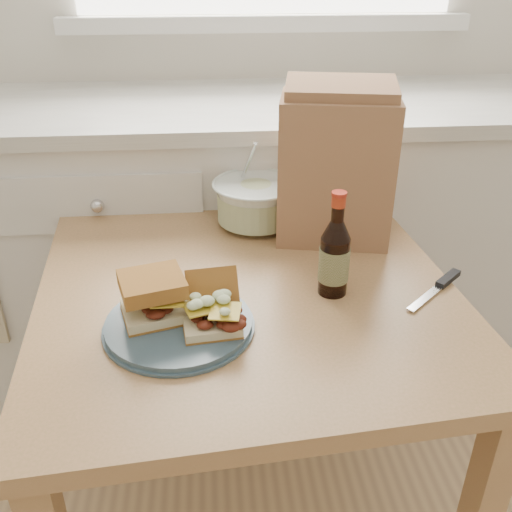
{
  "coord_description": "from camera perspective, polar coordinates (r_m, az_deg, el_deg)",
  "views": [
    {
      "loc": [
        -0.2,
        -0.01,
        1.36
      ],
      "look_at": [
        -0.12,
        0.99,
        0.8
      ],
      "focal_mm": 40.0,
      "sensor_mm": 36.0,
      "label": 1
    }
  ],
  "objects": [
    {
      "name": "sandwich_left",
      "position": [
        1.07,
        -10.23,
        -4.0
      ],
      "size": [
        0.14,
        0.13,
        0.08
      ],
      "rotation": [
        0.0,
        0.0,
        0.27
      ],
      "color": "beige",
      "rests_on": "plate"
    },
    {
      "name": "paper_bag",
      "position": [
        1.35,
        7.95,
        8.52
      ],
      "size": [
        0.29,
        0.21,
        0.34
      ],
      "primitive_type": "cube",
      "rotation": [
        0.0,
        0.0,
        -0.19
      ],
      "color": "#966748",
      "rests_on": "dining_table"
    },
    {
      "name": "plate",
      "position": [
        1.08,
        -7.72,
        -6.79
      ],
      "size": [
        0.27,
        0.27,
        0.02
      ],
      "primitive_type": "cylinder",
      "color": "#3D5462",
      "rests_on": "dining_table"
    },
    {
      "name": "cabinet_run",
      "position": [
        1.93,
        1.66,
        1.8
      ],
      "size": [
        2.5,
        0.64,
        0.94
      ],
      "color": "white",
      "rests_on": "ground"
    },
    {
      "name": "dining_table",
      "position": [
        1.26,
        -0.87,
        -7.08
      ],
      "size": [
        0.94,
        0.94,
        0.72
      ],
      "rotation": [
        0.0,
        0.0,
        0.09
      ],
      "color": "tan",
      "rests_on": "ground"
    },
    {
      "name": "sandwich_right",
      "position": [
        1.05,
        -4.45,
        -5.16
      ],
      "size": [
        0.11,
        0.15,
        0.09
      ],
      "rotation": [
        0.0,
        0.0,
        0.11
      ],
      "color": "beige",
      "rests_on": "plate"
    },
    {
      "name": "beer_bottle",
      "position": [
        1.15,
        7.86,
        -0.04
      ],
      "size": [
        0.06,
        0.06,
        0.22
      ],
      "rotation": [
        0.0,
        0.0,
        -0.42
      ],
      "color": "black",
      "rests_on": "dining_table"
    },
    {
      "name": "coleslaw_bowl",
      "position": [
        1.44,
        -0.01,
        5.25
      ],
      "size": [
        0.22,
        0.22,
        0.22
      ],
      "color": "silver",
      "rests_on": "dining_table"
    },
    {
      "name": "knife",
      "position": [
        1.26,
        18.15,
        -2.62
      ],
      "size": [
        0.16,
        0.15,
        0.01
      ],
      "rotation": [
        0.0,
        0.0,
        0.73
      ],
      "color": "silver",
      "rests_on": "dining_table"
    }
  ]
}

